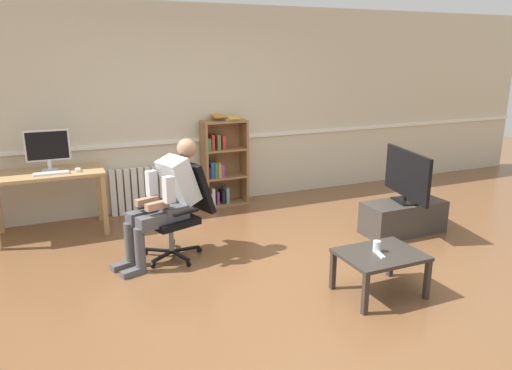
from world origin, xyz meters
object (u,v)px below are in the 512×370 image
drinking_glass (377,246)px  radiator (138,190)px  person_seated (166,198)px  tv_stand (403,217)px  office_chair (182,206)px  keyboard (51,173)px  computer_desk (48,181)px  computer_mouse (78,170)px  coffee_table (380,258)px  imac_monitor (48,147)px  bookshelf (222,163)px  tv_screen (407,175)px  spare_remote (380,255)px

drinking_glass → radiator: bearing=115.9°
person_seated → tv_stand: 2.80m
office_chair → radiator: bearing=167.4°
radiator → keyboard: bearing=-152.8°
computer_desk → radiator: size_ratio=1.71×
computer_mouse → person_seated: 1.36m
computer_mouse → coffee_table: 3.50m
imac_monitor → computer_mouse: (0.29, -0.20, -0.25)m
drinking_glass → keyboard: bearing=134.7°
computer_desk → imac_monitor: 0.39m
imac_monitor → drinking_glass: imac_monitor is taller
bookshelf → tv_screen: size_ratio=1.34×
office_chair → drinking_glass: bearing=22.2°
imac_monitor → office_chair: imac_monitor is taller
computer_mouse → coffee_table: computer_mouse is taller
tv_screen → radiator: bearing=65.3°
bookshelf → radiator: bookshelf is taller
person_seated → tv_screen: bearing=63.0°
bookshelf → tv_stand: bearing=-50.4°
spare_remote → bookshelf: bearing=-69.6°
imac_monitor → keyboard: (0.01, -0.22, -0.26)m
keyboard → coffee_table: size_ratio=0.53×
bookshelf → coffee_table: size_ratio=1.78×
person_seated → tv_stand: bearing=63.0°
keyboard → computer_mouse: size_ratio=3.75×
office_chair → drinking_glass: 2.02m
computer_desk → keyboard: (0.04, -0.14, 0.12)m
keyboard → bookshelf: bookshelf is taller
imac_monitor → bookshelf: bearing=5.6°
radiator → spare_remote: size_ratio=4.75×
spare_remote → office_chair: bearing=-36.6°
bookshelf → computer_mouse: bearing=-167.8°
imac_monitor → radiator: imac_monitor is taller
radiator → computer_desk: bearing=-160.0°
person_seated → coffee_table: 2.16m
tv_stand → drinking_glass: bearing=-138.7°
computer_mouse → office_chair: size_ratio=0.10×
imac_monitor → tv_screen: imac_monitor is taller
office_chair → computer_desk: bearing=-152.6°
imac_monitor → computer_desk: bearing=-112.7°
computer_desk → drinking_glass: size_ratio=12.12×
radiator → tv_stand: radiator is taller
bookshelf → drinking_glass: (0.36, -3.00, -0.16)m
tv_screen → coffee_table: 1.69m
imac_monitor → tv_stand: (3.77, -1.71, -0.83)m
person_seated → spare_remote: size_ratio=8.21×
computer_mouse → bookshelf: 1.95m
person_seated → tv_stand: size_ratio=1.25×
person_seated → tv_stand: person_seated is taller
coffee_table → radiator: bearing=116.0°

